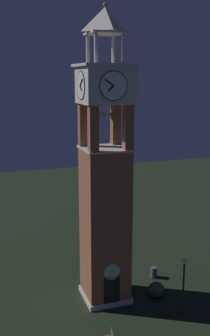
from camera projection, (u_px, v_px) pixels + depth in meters
name	position (u px, v px, depth m)	size (l,w,h in m)	color
ground	(105.00, 296.00, 27.29)	(80.00, 80.00, 0.00)	black
clock_tower	(105.00, 186.00, 25.53)	(3.38, 3.38, 19.07)	#93543D
lamp_post	(184.00, 276.00, 24.64)	(0.36, 0.36, 3.90)	black
trash_bin	(154.00, 272.00, 29.85)	(0.52, 0.52, 0.80)	#4C4C51
shrub_near_entry	(156.00, 290.00, 27.19)	(1.13, 1.13, 1.04)	#28562D
shrub_left_of_tower	(113.00, 272.00, 29.87)	(1.22, 1.22, 0.77)	#28562D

